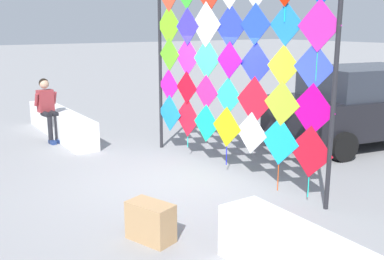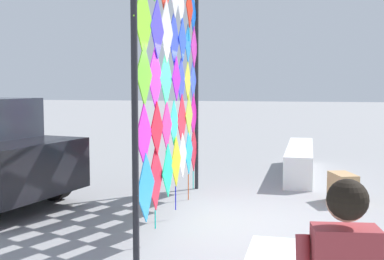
{
  "view_description": "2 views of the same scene",
  "coord_description": "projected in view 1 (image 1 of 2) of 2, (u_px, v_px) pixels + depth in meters",
  "views": [
    {
      "loc": [
        6.49,
        -3.78,
        2.71
      ],
      "look_at": [
        -0.16,
        0.59,
        0.84
      ],
      "focal_mm": 41.96,
      "sensor_mm": 36.0,
      "label": 1
    },
    {
      "loc": [
        -6.89,
        -0.73,
        1.98
      ],
      "look_at": [
        -0.35,
        0.83,
        1.39
      ],
      "focal_mm": 46.09,
      "sensor_mm": 36.0,
      "label": 2
    }
  ],
  "objects": [
    {
      "name": "parked_car",
      "position": [
        367.0,
        104.0,
        10.41
      ],
      "size": [
        2.85,
        4.89,
        1.79
      ],
      "color": "black",
      "rests_on": "ground"
    },
    {
      "name": "seated_vendor",
      "position": [
        47.0,
        105.0,
        10.54
      ],
      "size": [
        0.68,
        0.54,
        1.49
      ],
      "color": "black",
      "rests_on": "ground"
    },
    {
      "name": "plaza_ledge_left",
      "position": [
        61.0,
        123.0,
        11.15
      ],
      "size": [
        3.73,
        0.56,
        0.64
      ],
      "primitive_type": "cube",
      "color": "white",
      "rests_on": "ground"
    },
    {
      "name": "cardboard_box_large",
      "position": [
        151.0,
        222.0,
        5.73
      ],
      "size": [
        0.68,
        0.51,
        0.51
      ],
      "primitive_type": "cube",
      "rotation": [
        0.0,
        0.0,
        0.34
      ],
      "color": "tan",
      "rests_on": "ground"
    },
    {
      "name": "kite_display_rack",
      "position": [
        229.0,
        58.0,
        7.98
      ],
      "size": [
        4.51,
        0.43,
        3.77
      ],
      "color": "#232328",
      "rests_on": "ground"
    },
    {
      "name": "ground",
      "position": [
        169.0,
        182.0,
        7.92
      ],
      "size": [
        120.0,
        120.0,
        0.0
      ],
      "primitive_type": "plane",
      "color": "gray"
    }
  ]
}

